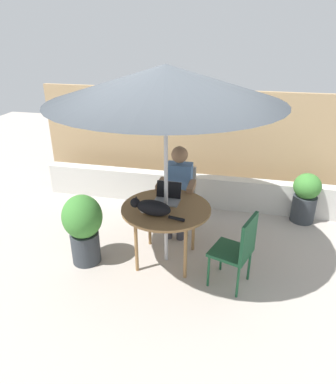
{
  "coord_description": "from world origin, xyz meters",
  "views": [
    {
      "loc": [
        0.81,
        -3.49,
        2.62
      ],
      "look_at": [
        0.0,
        0.1,
        0.88
      ],
      "focal_mm": 32.84,
      "sensor_mm": 36.0,
      "label": 1
    }
  ],
  "objects_px": {
    "patio_umbrella": "(166,83)",
    "potted_plant_by_chair": "(305,196)",
    "chair_occupied": "(180,193)",
    "patio_table": "(166,212)",
    "person_seated": "(178,186)",
    "laptop": "(168,195)",
    "cat": "(152,208)",
    "chair_empty": "(239,247)",
    "potted_plant_near_fence": "(83,226)"
  },
  "relations": [
    {
      "from": "patio_umbrella",
      "to": "potted_plant_by_chair",
      "type": "distance_m",
      "value": 2.81
    },
    {
      "from": "chair_occupied",
      "to": "patio_table",
      "type": "bearing_deg",
      "value": -90.0
    },
    {
      "from": "patio_umbrella",
      "to": "person_seated",
      "type": "bearing_deg",
      "value": 90.0
    },
    {
      "from": "patio_umbrella",
      "to": "laptop",
      "type": "height_order",
      "value": "patio_umbrella"
    },
    {
      "from": "cat",
      "to": "chair_occupied",
      "type": "bearing_deg",
      "value": 83.72
    },
    {
      "from": "chair_empty",
      "to": "patio_table",
      "type": "bearing_deg",
      "value": 160.85
    },
    {
      "from": "patio_table",
      "to": "potted_plant_near_fence",
      "type": "xyz_separation_m",
      "value": [
        -0.95,
        -0.24,
        -0.17
      ]
    },
    {
      "from": "patio_table",
      "to": "person_seated",
      "type": "bearing_deg",
      "value": 90.0
    },
    {
      "from": "cat",
      "to": "potted_plant_by_chair",
      "type": "bearing_deg",
      "value": 40.34
    },
    {
      "from": "patio_table",
      "to": "person_seated",
      "type": "height_order",
      "value": "person_seated"
    },
    {
      "from": "person_seated",
      "to": "potted_plant_near_fence",
      "type": "xyz_separation_m",
      "value": [
        -0.95,
        -0.96,
        -0.18
      ]
    },
    {
      "from": "chair_occupied",
      "to": "laptop",
      "type": "height_order",
      "value": "laptop"
    },
    {
      "from": "laptop",
      "to": "patio_table",
      "type": "bearing_deg",
      "value": -83.28
    },
    {
      "from": "patio_table",
      "to": "potted_plant_near_fence",
      "type": "relative_size",
      "value": 1.18
    },
    {
      "from": "chair_occupied",
      "to": "person_seated",
      "type": "relative_size",
      "value": 0.72
    },
    {
      "from": "patio_umbrella",
      "to": "chair_empty",
      "type": "bearing_deg",
      "value": -19.15
    },
    {
      "from": "patio_umbrella",
      "to": "potted_plant_near_fence",
      "type": "bearing_deg",
      "value": -165.75
    },
    {
      "from": "laptop",
      "to": "potted_plant_by_chair",
      "type": "relative_size",
      "value": 0.41
    },
    {
      "from": "chair_empty",
      "to": "potted_plant_near_fence",
      "type": "xyz_separation_m",
      "value": [
        -1.8,
        0.06,
        -0.01
      ]
    },
    {
      "from": "patio_umbrella",
      "to": "potted_plant_by_chair",
      "type": "xyz_separation_m",
      "value": [
        1.75,
        1.39,
        -1.71
      ]
    },
    {
      "from": "potted_plant_near_fence",
      "to": "potted_plant_by_chair",
      "type": "xyz_separation_m",
      "value": [
        2.69,
        1.63,
        -0.1
      ]
    },
    {
      "from": "chair_occupied",
      "to": "cat",
      "type": "height_order",
      "value": "cat"
    },
    {
      "from": "patio_table",
      "to": "chair_occupied",
      "type": "height_order",
      "value": "chair_occupied"
    },
    {
      "from": "patio_table",
      "to": "cat",
      "type": "xyz_separation_m",
      "value": [
        -0.12,
        -0.2,
        0.14
      ]
    },
    {
      "from": "patio_table",
      "to": "chair_empty",
      "type": "bearing_deg",
      "value": -19.15
    },
    {
      "from": "person_seated",
      "to": "patio_table",
      "type": "bearing_deg",
      "value": -90.0
    },
    {
      "from": "chair_empty",
      "to": "potted_plant_near_fence",
      "type": "height_order",
      "value": "potted_plant_near_fence"
    },
    {
      "from": "patio_umbrella",
      "to": "cat",
      "type": "xyz_separation_m",
      "value": [
        -0.12,
        -0.2,
        -1.3
      ]
    },
    {
      "from": "chair_occupied",
      "to": "potted_plant_by_chair",
      "type": "xyz_separation_m",
      "value": [
        1.75,
        0.51,
        -0.11
      ]
    },
    {
      "from": "laptop",
      "to": "cat",
      "type": "distance_m",
      "value": 0.4
    },
    {
      "from": "cat",
      "to": "chair_empty",
      "type": "bearing_deg",
      "value": -5.97
    },
    {
      "from": "patio_umbrella",
      "to": "cat",
      "type": "bearing_deg",
      "value": -121.19
    },
    {
      "from": "patio_table",
      "to": "chair_occupied",
      "type": "relative_size",
      "value": 1.19
    },
    {
      "from": "patio_table",
      "to": "chair_occupied",
      "type": "xyz_separation_m",
      "value": [
        0.0,
        0.88,
        -0.16
      ]
    },
    {
      "from": "person_seated",
      "to": "potted_plant_near_fence",
      "type": "distance_m",
      "value": 1.36
    },
    {
      "from": "patio_table",
      "to": "potted_plant_by_chair",
      "type": "bearing_deg",
      "value": 38.48
    },
    {
      "from": "chair_occupied",
      "to": "cat",
      "type": "distance_m",
      "value": 1.13
    },
    {
      "from": "chair_occupied",
      "to": "person_seated",
      "type": "distance_m",
      "value": 0.23
    },
    {
      "from": "chair_empty",
      "to": "chair_occupied",
      "type": "bearing_deg",
      "value": 126.04
    },
    {
      "from": "chair_empty",
      "to": "cat",
      "type": "xyz_separation_m",
      "value": [
        -0.98,
        0.1,
        0.3
      ]
    },
    {
      "from": "patio_umbrella",
      "to": "person_seated",
      "type": "height_order",
      "value": "patio_umbrella"
    },
    {
      "from": "patio_table",
      "to": "patio_umbrella",
      "type": "relative_size",
      "value": 0.43
    },
    {
      "from": "chair_empty",
      "to": "patio_umbrella",
      "type": "bearing_deg",
      "value": 160.85
    },
    {
      "from": "potted_plant_by_chair",
      "to": "person_seated",
      "type": "bearing_deg",
      "value": -159.18
    },
    {
      "from": "patio_table",
      "to": "patio_umbrella",
      "type": "bearing_deg",
      "value": 0.0
    },
    {
      "from": "potted_plant_near_fence",
      "to": "chair_occupied",
      "type": "bearing_deg",
      "value": 49.84
    },
    {
      "from": "patio_umbrella",
      "to": "potted_plant_near_fence",
      "type": "relative_size",
      "value": 2.75
    },
    {
      "from": "laptop",
      "to": "potted_plant_near_fence",
      "type": "bearing_deg",
      "value": -155.07
    },
    {
      "from": "patio_umbrella",
      "to": "cat",
      "type": "height_order",
      "value": "patio_umbrella"
    },
    {
      "from": "potted_plant_near_fence",
      "to": "cat",
      "type": "bearing_deg",
      "value": 3.08
    }
  ]
}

